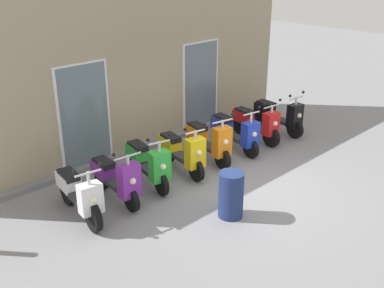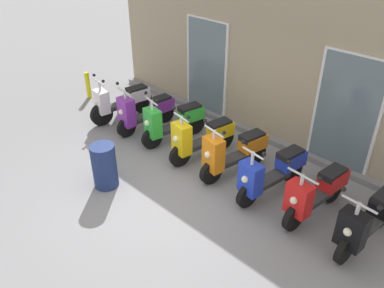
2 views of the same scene
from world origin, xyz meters
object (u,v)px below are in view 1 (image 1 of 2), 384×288
scooter_white (79,194)px  scooter_red (256,123)px  scooter_blue (235,131)px  scooter_black (279,115)px  scooter_green (148,162)px  scooter_orange (209,141)px  scooter_yellow (182,151)px  scooter_purple (116,178)px  trash_bin (231,195)px

scooter_white → scooter_red: 5.04m
scooter_blue → scooter_black: (1.70, -0.01, 0.00)m
scooter_green → scooter_orange: (1.69, -0.04, -0.00)m
scooter_white → scooter_yellow: bearing=1.6°
scooter_purple → scooter_yellow: scooter_purple is taller
scooter_white → scooter_blue: bearing=0.7°
scooter_black → scooter_white: bearing=-179.6°
scooter_white → trash_bin: bearing=-43.7°
scooter_purple → scooter_orange: size_ratio=0.98×
scooter_orange → scooter_red: size_ratio=1.00×
scooter_green → scooter_red: (3.39, -0.02, -0.03)m
scooter_green → scooter_black: scooter_green is taller
scooter_orange → scooter_blue: (0.87, -0.02, -0.01)m
scooter_yellow → scooter_blue: scooter_yellow is taller
scooter_green → scooter_yellow: (0.88, -0.04, -0.01)m
scooter_purple → scooter_yellow: bearing=1.2°
scooter_yellow → scooter_red: scooter_yellow is taller
trash_bin → scooter_orange: bearing=53.2°
scooter_blue → scooter_black: bearing=-0.2°
scooter_white → scooter_purple: 0.81m
scooter_orange → scooter_blue: bearing=-1.2°
scooter_orange → trash_bin: (-1.42, -1.90, -0.06)m
scooter_purple → scooter_green: size_ratio=0.99×
scooter_white → scooter_green: scooter_green is taller
scooter_purple → scooter_red: 4.23m
scooter_red → scooter_black: (0.87, -0.05, 0.01)m
scooter_white → scooter_green: 1.65m
scooter_purple → scooter_blue: (3.39, 0.02, 0.00)m
scooter_white → trash_bin: scooter_white is taller
scooter_orange → scooter_blue: scooter_orange is taller
scooter_blue → trash_bin: size_ratio=1.89×
scooter_orange → trash_bin: bearing=-126.8°
scooter_white → scooter_green: bearing=4.0°
scooter_red → trash_bin: size_ratio=1.85×
scooter_green → scooter_blue: 2.56m
scooter_orange → scooter_white: bearing=-178.8°
scooter_blue → scooter_white: bearing=-179.3°
scooter_blue → scooter_red: bearing=2.9°
trash_bin → scooter_purple: bearing=120.7°
scooter_black → trash_bin: 4.41m
scooter_green → scooter_blue: size_ratio=0.97×
scooter_red → scooter_orange: bearing=-179.2°
scooter_orange → scooter_green: bearing=178.5°
scooter_blue → scooter_red: (0.83, 0.04, -0.01)m
scooter_purple → scooter_green: (0.83, 0.08, 0.02)m
scooter_green → trash_bin: (0.27, -1.95, -0.06)m
trash_bin → scooter_white: bearing=136.3°
scooter_purple → scooter_orange: bearing=0.8°
scooter_purple → scooter_orange: scooter_orange is taller
scooter_green → scooter_yellow: bearing=-2.8°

